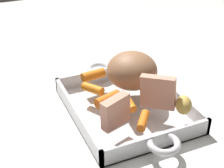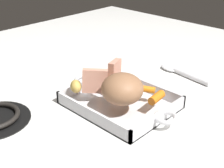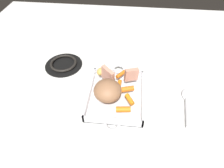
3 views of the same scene
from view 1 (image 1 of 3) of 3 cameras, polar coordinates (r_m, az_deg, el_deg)
The scene contains 11 objects.
ground_plane at distance 0.78m, azimuth 2.32°, elevation -4.58°, with size 1.95×1.95×0.00m, color white.
roasting_dish at distance 0.78m, azimuth 2.34°, elevation -3.84°, with size 0.39×0.25×0.04m.
pork_roast at distance 0.78m, azimuth 3.40°, elevation 2.32°, with size 0.12×0.12×0.08m, color #976746.
roast_slice_thin at distance 0.66m, azimuth 0.61°, elevation -4.66°, with size 0.02×0.06×0.06m, color tan.
roast_slice_thick at distance 0.72m, azimuth 7.77°, elevation -1.38°, with size 0.02×0.07×0.07m, color tan.
baby_carrot_southeast at distance 0.82m, azimuth -3.17°, elevation 1.51°, with size 0.02×0.02×0.06m, color orange.
baby_carrot_northwest at distance 0.77m, azimuth -3.29°, elevation -0.81°, with size 0.02×0.02×0.05m, color orange.
baby_carrot_short at distance 0.72m, azimuth 2.99°, elevation -3.35°, with size 0.02×0.02×0.04m, color orange.
baby_carrot_long at distance 0.73m, azimuth -0.73°, elevation -2.58°, with size 0.02×0.02×0.06m, color orange.
baby_carrot_center_right at distance 0.68m, azimuth 5.30°, elevation -6.17°, with size 0.02×0.02×0.05m, color orange.
potato_golden_small at distance 0.72m, azimuth 12.01°, elevation -3.47°, with size 0.05×0.03×0.04m, color gold.
Camera 1 is at (-0.57, 0.29, 0.45)m, focal length 54.09 mm.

